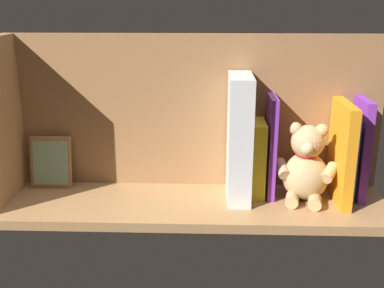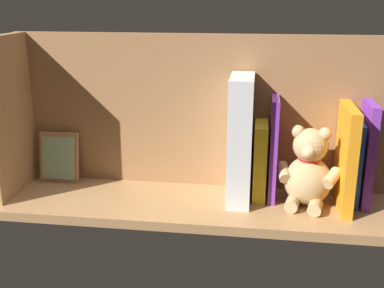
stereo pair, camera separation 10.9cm
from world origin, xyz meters
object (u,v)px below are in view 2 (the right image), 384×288
object	(u,v)px
teddy_bear	(308,171)
dictionary_thick_white	(240,140)
book_0	(366,154)
picture_frame_leaning	(59,157)

from	to	relation	value
teddy_bear	dictionary_thick_white	size ratio (longest dim) A/B	0.63
book_0	dictionary_thick_white	distance (cm)	28.78
book_0	picture_frame_leaning	size ratio (longest dim) A/B	1.83
teddy_bear	picture_frame_leaning	xyz separation A→B (cm)	(62.58, -5.93, -1.81)
picture_frame_leaning	book_0	bearing A→B (deg)	177.41
book_0	teddy_bear	size ratio (longest dim) A/B	1.28
book_0	picture_frame_leaning	world-z (taller)	book_0
book_0	picture_frame_leaning	bearing A→B (deg)	-2.59
teddy_bear	dictionary_thick_white	bearing A→B (deg)	9.44
dictionary_thick_white	picture_frame_leaning	size ratio (longest dim) A/B	2.26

